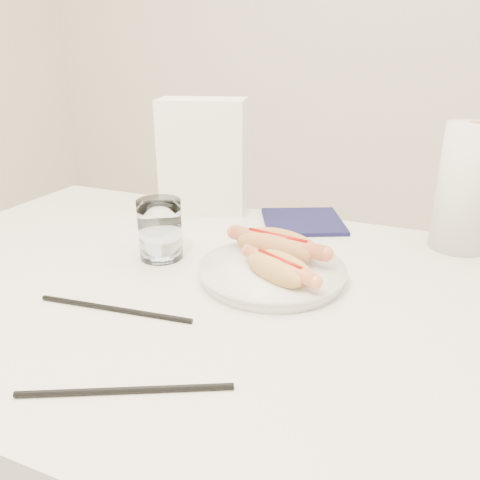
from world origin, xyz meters
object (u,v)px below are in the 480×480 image
at_px(plate, 272,273).
at_px(paper_towel_roll, 467,188).
at_px(table, 197,312).
at_px(napkin_box, 204,156).
at_px(hotdog_right, 279,269).
at_px(water_glass, 160,229).
at_px(hotdog_left, 277,246).

distance_m(plate, paper_towel_roll, 0.41).
relative_size(table, napkin_box, 4.64).
xyz_separation_m(napkin_box, paper_towel_roll, (0.56, -0.02, -0.01)).
relative_size(hotdog_right, napkin_box, 0.56).
height_order(plate, paper_towel_roll, paper_towel_roll).
distance_m(water_glass, napkin_box, 0.30).
distance_m(hotdog_left, paper_towel_roll, 0.38).
xyz_separation_m(water_glass, napkin_box, (-0.05, 0.29, 0.07)).
bearing_deg(plate, hotdog_right, -56.38).
relative_size(plate, napkin_box, 0.93).
bearing_deg(water_glass, plate, -1.44).
distance_m(table, hotdog_left, 0.18).
bearing_deg(hotdog_left, table, -127.38).
height_order(table, hotdog_right, hotdog_right).
relative_size(hotdog_left, water_glass, 1.65).
relative_size(plate, hotdog_right, 1.67).
bearing_deg(paper_towel_roll, water_glass, -152.43).
bearing_deg(hotdog_right, paper_towel_roll, 76.32).
distance_m(hotdog_left, water_glass, 0.22).
relative_size(table, water_glass, 10.85).
xyz_separation_m(hotdog_left, paper_towel_roll, (0.29, 0.23, 0.08)).
height_order(table, water_glass, water_glass).
bearing_deg(hotdog_right, table, -144.10).
bearing_deg(paper_towel_roll, table, -140.69).
bearing_deg(hotdog_right, hotdog_left, 137.96).
xyz_separation_m(plate, paper_towel_roll, (0.29, 0.27, 0.11)).
bearing_deg(napkin_box, paper_towel_roll, -17.93).
relative_size(plate, hotdog_left, 1.31).
bearing_deg(water_glass, table, -31.72).
distance_m(water_glass, paper_towel_roll, 0.58).
bearing_deg(napkin_box, hotdog_left, -59.01).
distance_m(napkin_box, paper_towel_roll, 0.56).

